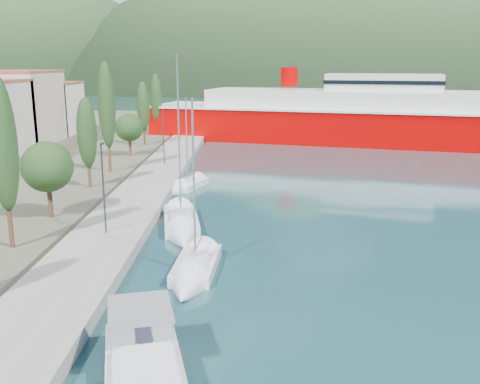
{
  "coord_description": "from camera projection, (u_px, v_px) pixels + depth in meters",
  "views": [
    {
      "loc": [
        0.6,
        -20.8,
        11.89
      ],
      "look_at": [
        0.0,
        14.0,
        3.5
      ],
      "focal_mm": 40.0,
      "sensor_mm": 36.0,
      "label": 1
    }
  ],
  "objects": [
    {
      "name": "hills_near",
      "position": [
        389.0,
        8.0,
        371.89
      ],
      "size": [
        1010.0,
        520.0,
        115.0
      ],
      "color": "#324E2B",
      "rests_on": "ground"
    },
    {
      "name": "ferry",
      "position": [
        342.0,
        118.0,
        82.59
      ],
      "size": [
        61.1,
        28.6,
        11.9
      ],
      "color": "#B30000",
      "rests_on": "ground"
    },
    {
      "name": "sailboat_near",
      "position": [
        191.0,
        278.0,
        29.66
      ],
      "size": [
        2.8,
        7.8,
        11.0
      ],
      "color": "silver",
      "rests_on": "ground"
    },
    {
      "name": "sailboat_far",
      "position": [
        182.0,
        188.0,
        51.08
      ],
      "size": [
        4.2,
        6.86,
        9.62
      ],
      "color": "silver",
      "rests_on": "ground"
    },
    {
      "name": "sailboat_mid",
      "position": [
        182.0,
        230.0,
        38.07
      ],
      "size": [
        3.96,
        9.67,
        13.51
      ],
      "color": "silver",
      "rests_on": "ground"
    },
    {
      "name": "hills_far",
      "position": [
        372.0,
        4.0,
        603.93
      ],
      "size": [
        1480.0,
        900.0,
        180.0
      ],
      "color": "slate",
      "rests_on": "ground"
    },
    {
      "name": "quay",
      "position": [
        143.0,
        194.0,
        48.34
      ],
      "size": [
        5.0,
        88.0,
        0.8
      ],
      "primitive_type": "cube",
      "color": "gray",
      "rests_on": "ground"
    },
    {
      "name": "tree_row",
      "position": [
        98.0,
        128.0,
        52.11
      ],
      "size": [
        3.74,
        65.44,
        11.45
      ],
      "color": "#47301E",
      "rests_on": "land_strip"
    },
    {
      "name": "ground",
      "position": [
        247.0,
        110.0,
        139.65
      ],
      "size": [
        1400.0,
        1400.0,
        0.0
      ],
      "primitive_type": "plane",
      "color": "#1D4549"
    },
    {
      "name": "lamp_posts",
      "position": [
        107.0,
        182.0,
        36.04
      ],
      "size": [
        0.15,
        48.42,
        6.06
      ],
      "color": "#2D2D33",
      "rests_on": "quay"
    }
  ]
}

